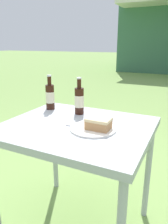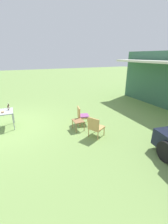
% 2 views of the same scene
% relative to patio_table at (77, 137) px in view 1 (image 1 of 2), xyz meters
% --- Properties ---
extents(patio_table, '(0.85, 0.72, 0.75)m').
position_rel_patio_table_xyz_m(patio_table, '(0.00, 0.00, 0.00)').
color(patio_table, '#9EA3A8').
rests_on(patio_table, ground_plane).
extents(cake_on_plate, '(0.26, 0.26, 0.07)m').
position_rel_patio_table_xyz_m(cake_on_plate, '(0.13, -0.02, 0.10)').
color(cake_on_plate, white).
rests_on(cake_on_plate, patio_table).
extents(cola_bottle_near, '(0.06, 0.06, 0.25)m').
position_rel_patio_table_xyz_m(cola_bottle_near, '(-0.08, 0.19, 0.17)').
color(cola_bottle_near, black).
rests_on(cola_bottle_near, patio_table).
extents(cola_bottle_far, '(0.06, 0.06, 0.25)m').
position_rel_patio_table_xyz_m(cola_bottle_far, '(-0.32, 0.20, 0.17)').
color(cola_bottle_far, black).
rests_on(cola_bottle_far, patio_table).
extents(fork, '(0.18, 0.01, 0.01)m').
position_rel_patio_table_xyz_m(fork, '(0.04, -0.03, 0.08)').
color(fork, silver).
rests_on(fork, patio_table).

